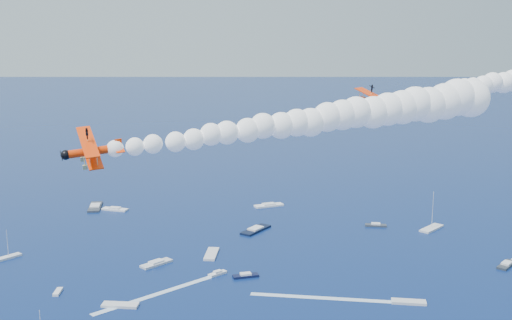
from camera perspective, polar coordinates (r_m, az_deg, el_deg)
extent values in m
cube|color=silver|center=(175.15, 13.75, -12.45)|extent=(9.54, 5.84, 0.70)
cube|color=#282E36|center=(209.96, 21.88, -8.86)|extent=(9.22, 8.02, 0.70)
cube|color=white|center=(188.95, -3.52, -10.30)|extent=(6.05, 4.57, 0.70)
cube|color=silver|center=(172.35, -12.28, -12.79)|extent=(10.07, 5.79, 0.70)
cube|color=white|center=(259.10, 1.18, -4.16)|extent=(12.54, 5.87, 0.70)
cube|color=black|center=(186.96, -0.96, -10.52)|extent=(7.76, 2.91, 0.70)
cube|color=black|center=(228.00, -0.03, -6.38)|extent=(13.03, 12.79, 0.70)
cube|color=#2E333D|center=(265.39, -14.45, -4.16)|extent=(5.71, 15.03, 0.70)
cube|color=silver|center=(204.76, -4.08, -8.54)|extent=(6.62, 11.83, 0.70)
cube|color=silver|center=(238.50, 15.71, -6.01)|extent=(11.85, 9.94, 0.70)
cube|color=white|center=(184.69, -17.62, -11.38)|extent=(2.44, 5.20, 0.70)
cube|color=silver|center=(216.47, -21.63, -8.23)|extent=(7.83, 6.77, 0.70)
cube|color=silver|center=(198.68, -9.07, -9.30)|extent=(10.46, 8.48, 0.70)
cube|color=#2F353F|center=(237.25, 10.86, -5.87)|extent=(8.21, 5.00, 0.70)
cube|color=white|center=(259.87, -12.74, -4.41)|extent=(10.95, 7.94, 0.70)
cube|color=white|center=(174.38, 5.85, -12.39)|extent=(36.41, 14.83, 0.04)
cube|color=white|center=(177.48, -9.22, -12.04)|extent=(33.97, 20.62, 0.04)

